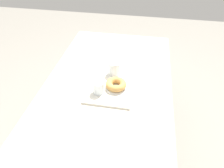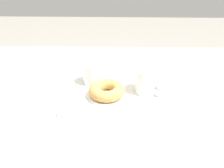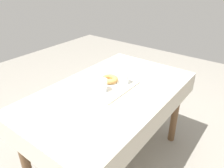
# 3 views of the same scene
# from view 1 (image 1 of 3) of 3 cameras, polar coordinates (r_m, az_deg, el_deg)

# --- Properties ---
(ground_plane) EXTENTS (6.00, 6.00, 0.00)m
(ground_plane) POSITION_cam_1_polar(r_m,az_deg,el_deg) (1.90, -0.72, -16.43)
(ground_plane) COLOR gray
(dining_table) EXTENTS (1.36, 0.81, 0.72)m
(dining_table) POSITION_cam_1_polar(r_m,az_deg,el_deg) (1.43, -0.92, -2.53)
(dining_table) COLOR beige
(dining_table) RESTS_ON ground
(serving_tray) EXTENTS (0.41, 0.28, 0.02)m
(serving_tray) POSITION_cam_1_polar(r_m,az_deg,el_deg) (1.32, -0.14, 0.08)
(serving_tray) COLOR silver
(serving_tray) RESTS_ON dining_table
(tea_mug_left) EXTENTS (0.11, 0.09, 0.09)m
(tea_mug_left) POSITION_cam_1_polar(r_m,az_deg,el_deg) (1.37, 0.65, 4.36)
(tea_mug_left) COLOR white
(tea_mug_left) RESTS_ON serving_tray
(water_glass_near) EXTENTS (0.07, 0.07, 0.08)m
(water_glass_near) POSITION_cam_1_polar(r_m,az_deg,el_deg) (1.23, -3.81, -1.06)
(water_glass_near) COLOR white
(water_glass_near) RESTS_ON serving_tray
(donut_plate_left) EXTENTS (0.13, 0.13, 0.01)m
(donut_plate_left) POSITION_cam_1_polar(r_m,az_deg,el_deg) (1.28, 1.11, -0.90)
(donut_plate_left) COLOR white
(donut_plate_left) RESTS_ON serving_tray
(sugar_donut_left) EXTENTS (0.13, 0.13, 0.04)m
(sugar_donut_left) POSITION_cam_1_polar(r_m,az_deg,el_deg) (1.26, 1.13, -0.07)
(sugar_donut_left) COLOR tan
(sugar_donut_left) RESTS_ON donut_plate_left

